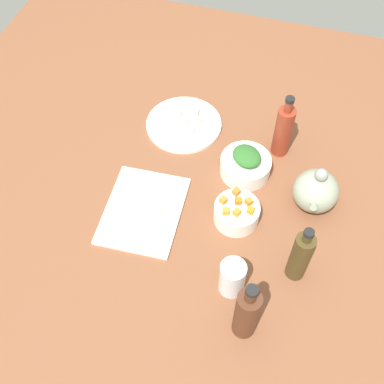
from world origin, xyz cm
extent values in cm
cube|color=brown|center=(0.00, 0.00, 1.50)|extent=(190.00, 190.00, 3.00)
cube|color=white|center=(7.35, -12.69, 3.50)|extent=(29.37, 23.52, 1.00)
cylinder|color=white|center=(-28.79, -11.42, 3.60)|extent=(25.09, 25.09, 1.20)
cylinder|color=white|center=(-15.58, 12.46, 5.89)|extent=(15.55, 15.55, 5.77)
cylinder|color=white|center=(2.13, 13.93, 6.08)|extent=(13.02, 13.02, 6.15)
ellipsoid|color=gray|center=(-9.72, 34.22, 9.15)|extent=(13.34, 13.30, 12.30)
sphere|color=gray|center=(-9.72, 34.22, 16.79)|extent=(3.74, 3.74, 3.74)
cylinder|color=gray|center=(-4.05, 34.22, 10.69)|extent=(5.38, 2.00, 3.93)
cylinder|color=#502B1B|center=(33.17, 23.38, 12.07)|extent=(5.92, 5.92, 18.15)
cylinder|color=#502B1B|center=(33.17, 23.38, 22.95)|extent=(2.66, 2.66, 3.60)
cylinder|color=black|center=(33.17, 23.38, 25.35)|extent=(2.96, 2.96, 1.20)
cylinder|color=#443619|center=(14.21, 33.15, 11.76)|extent=(5.20, 5.20, 17.52)
cylinder|color=#443619|center=(14.21, 33.15, 21.80)|extent=(2.34, 2.34, 2.57)
cylinder|color=black|center=(14.21, 33.15, 23.69)|extent=(2.60, 2.60, 1.20)
cylinder|color=maroon|center=(-27.03, 21.09, 11.97)|extent=(5.41, 5.41, 17.93)
cylinder|color=maroon|center=(-27.03, 21.09, 22.86)|extent=(2.43, 2.43, 3.85)
cylinder|color=black|center=(-27.03, 21.09, 25.39)|extent=(2.70, 2.70, 1.20)
cylinder|color=white|center=(23.34, 17.71, 8.64)|extent=(6.80, 6.80, 11.28)
cube|color=orange|center=(0.65, 13.75, 10.05)|extent=(2.29, 2.29, 1.80)
cube|color=orange|center=(4.49, 14.26, 10.05)|extent=(2.37, 2.37, 1.80)
cube|color=orange|center=(0.01, 16.65, 10.05)|extent=(2.54, 2.54, 1.80)
cube|color=orange|center=(1.62, 9.68, 10.05)|extent=(2.43, 2.43, 1.80)
cube|color=orange|center=(-2.26, 12.51, 10.05)|extent=(2.42, 2.42, 1.80)
cube|color=orange|center=(2.77, 17.80, 10.05)|extent=(2.03, 2.03, 1.80)
cube|color=orange|center=(5.02, 11.23, 10.05)|extent=(2.16, 2.16, 1.80)
ellipsoid|color=#2D6428|center=(-15.58, 12.46, 10.55)|extent=(12.27, 12.39, 3.56)
cube|color=white|center=(-25.46, -7.96, 5.30)|extent=(2.54, 2.54, 2.20)
cube|color=white|center=(-31.55, -14.72, 5.30)|extent=(3.10, 3.10, 2.20)
cube|color=white|center=(-28.48, -11.13, 5.30)|extent=(2.82, 2.82, 2.20)
cube|color=#FAE5CE|center=(-33.71, -8.99, 5.30)|extent=(2.53, 2.53, 2.20)
cube|color=white|center=(-30.25, -7.53, 5.30)|extent=(2.96, 2.96, 2.20)
pyramid|color=beige|center=(6.79, -8.39, 5.60)|extent=(5.64, 5.71, 3.19)
pyramid|color=beige|center=(15.24, -11.46, 5.08)|extent=(6.42, 6.64, 2.15)
pyramid|color=beige|center=(-0.80, -15.03, 5.30)|extent=(6.02, 6.02, 2.60)
camera|label=1|loc=(78.84, 23.51, 123.62)|focal=45.85mm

